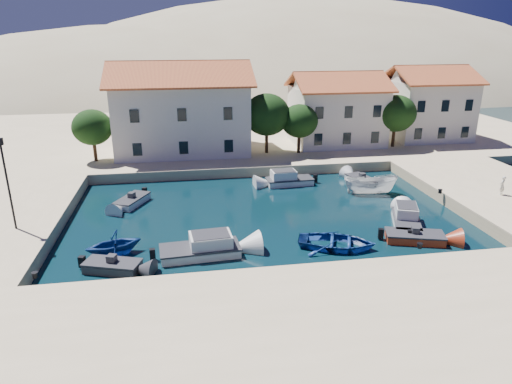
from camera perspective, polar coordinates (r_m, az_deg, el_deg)
ground at (r=26.99m, az=4.98°, el=-10.86°), size 400.00×400.00×0.00m
quay_south at (r=21.91m, az=8.99°, el=-17.45°), size 52.00×12.00×1.00m
quay_east at (r=43.96m, az=28.42°, el=-0.34°), size 11.00×20.00×1.00m
quay_west at (r=37.40m, az=-28.94°, el=-3.62°), size 8.00×20.00×1.00m
quay_north at (r=62.46m, az=-1.70°, el=7.27°), size 80.00×36.00×1.00m
hills at (r=153.11m, az=1.05°, el=5.35°), size 254.00×176.00×99.00m
building_left at (r=51.13m, az=-9.30°, el=10.52°), size 14.70×9.45×9.70m
building_mid at (r=55.25m, az=10.04°, el=10.37°), size 10.50×8.40×8.30m
building_right at (r=61.06m, az=20.64°, el=10.52°), size 9.45×8.40×8.80m
trees at (r=49.92m, az=3.09°, el=9.26°), size 37.30×5.30×6.45m
lamppost at (r=33.81m, az=-28.76°, el=1.83°), size 0.35×0.25×6.22m
bollards at (r=30.49m, az=8.41°, el=-4.87°), size 29.36×9.56×0.30m
motorboat_grey_sw at (r=28.95m, az=-17.49°, el=-8.87°), size 3.63×2.47×1.25m
cabin_cruiser_south at (r=29.57m, az=-7.01°, el=-7.04°), size 5.23×2.54×1.60m
rowboat_south at (r=31.06m, az=10.01°, el=-6.83°), size 6.01×5.14×1.05m
motorboat_red_se at (r=33.15m, az=19.22°, el=-5.37°), size 4.22×2.79×1.25m
cabin_cruiser_east at (r=35.44m, az=18.28°, el=-3.33°), size 3.29×4.81×1.60m
boat_east at (r=41.82m, az=14.08°, el=-0.17°), size 4.86×2.50×1.79m
motorboat_white_ne at (r=44.18m, az=13.09°, el=1.37°), size 2.38×3.83×1.25m
rowboat_west at (r=31.05m, az=-17.25°, el=-7.46°), size 4.23×3.92×1.83m
motorboat_white_west at (r=39.25m, az=-15.23°, el=-1.10°), size 2.95×3.86×1.25m
cabin_cruiser_north at (r=42.91m, az=4.21°, el=1.55°), size 4.44×2.07×1.60m
pedestrian at (r=42.09m, az=28.41°, el=0.72°), size 0.69×0.64×1.57m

